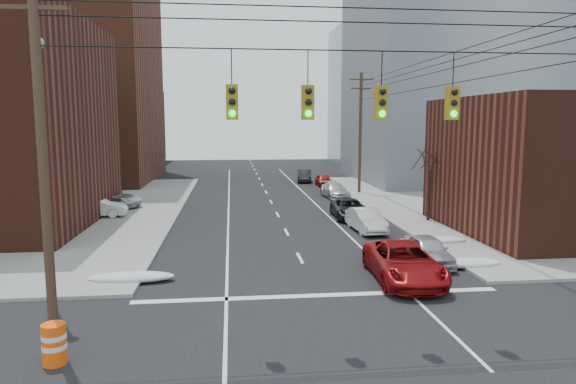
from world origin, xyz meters
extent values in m
plane|color=black|center=(0.00, 0.00, 0.00)|extent=(160.00, 160.00, 0.00)
cube|color=brown|center=(-24.00, 48.00, 15.00)|extent=(24.00, 20.00, 30.00)
cube|color=#481D15|center=(-26.00, 74.00, 6.00)|extent=(22.00, 18.00, 12.00)
cube|color=gray|center=(22.00, 44.00, 12.50)|extent=(22.00, 20.00, 25.00)
cube|color=gray|center=(24.00, 70.00, 11.00)|extent=(20.00, 18.00, 22.00)
cylinder|color=#473323|center=(-8.50, 3.00, 5.50)|extent=(0.28, 0.28, 11.00)
cube|color=#473323|center=(-8.50, 3.00, 9.60)|extent=(1.80, 0.12, 0.12)
cylinder|color=#473323|center=(8.50, 34.00, 5.50)|extent=(0.28, 0.28, 11.00)
cube|color=#473323|center=(8.50, 34.00, 10.40)|extent=(2.20, 0.12, 0.12)
cube|color=#473323|center=(8.50, 34.00, 9.60)|extent=(1.80, 0.12, 0.12)
cylinder|color=black|center=(0.00, 3.00, 8.60)|extent=(17.00, 0.04, 0.04)
cylinder|color=black|center=(-3.20, 3.00, 8.10)|extent=(0.03, 0.03, 1.00)
cube|color=olive|center=(-3.20, 3.00, 7.10)|extent=(0.35, 0.30, 1.00)
sphere|color=black|center=(-3.20, 2.83, 7.42)|extent=(0.20, 0.20, 0.20)
sphere|color=black|center=(-3.20, 2.83, 7.10)|extent=(0.20, 0.20, 0.20)
sphere|color=#0CE526|center=(-3.20, 2.83, 6.78)|extent=(0.20, 0.20, 0.20)
cylinder|color=black|center=(-1.00, 3.00, 8.10)|extent=(0.03, 0.03, 1.00)
cube|color=olive|center=(-1.00, 3.00, 7.10)|extent=(0.35, 0.30, 1.00)
sphere|color=black|center=(-1.00, 2.83, 7.42)|extent=(0.20, 0.20, 0.20)
sphere|color=black|center=(-1.00, 2.83, 7.10)|extent=(0.20, 0.20, 0.20)
sphere|color=#0CE526|center=(-1.00, 2.83, 6.78)|extent=(0.20, 0.20, 0.20)
cylinder|color=black|center=(1.20, 3.00, 8.10)|extent=(0.03, 0.03, 1.00)
cube|color=olive|center=(1.20, 3.00, 7.10)|extent=(0.35, 0.30, 1.00)
sphere|color=black|center=(1.20, 2.83, 7.42)|extent=(0.20, 0.20, 0.20)
sphere|color=black|center=(1.20, 2.83, 7.10)|extent=(0.20, 0.20, 0.20)
sphere|color=#0CE526|center=(1.20, 2.83, 6.78)|extent=(0.20, 0.20, 0.20)
cylinder|color=black|center=(3.40, 3.00, 8.10)|extent=(0.03, 0.03, 1.00)
cube|color=olive|center=(3.40, 3.00, 7.10)|extent=(0.35, 0.30, 1.00)
sphere|color=black|center=(3.40, 2.83, 7.42)|extent=(0.20, 0.20, 0.20)
sphere|color=black|center=(3.40, 2.83, 7.10)|extent=(0.20, 0.20, 0.20)
sphere|color=#0CE526|center=(3.40, 2.83, 6.78)|extent=(0.20, 0.20, 0.20)
cylinder|color=gray|center=(-9.50, 6.00, 4.50)|extent=(0.18, 0.18, 9.00)
sphere|color=gray|center=(-9.50, 6.00, 9.10)|extent=(0.44, 0.44, 0.44)
cylinder|color=black|center=(9.60, 20.00, 1.75)|extent=(0.20, 0.20, 3.50)
cylinder|color=black|center=(9.98, 20.12, 4.07)|extent=(0.27, 0.82, 1.19)
cylinder|color=black|center=(9.82, 20.57, 4.16)|extent=(1.17, 0.54, 1.38)
cylinder|color=black|center=(9.17, 20.74, 4.19)|extent=(1.44, 1.00, 1.48)
cylinder|color=black|center=(9.20, 20.06, 4.07)|extent=(0.17, 0.84, 1.19)
cylinder|color=black|center=(9.15, 19.58, 4.16)|extent=(0.82, 0.99, 1.40)
cylinder|color=black|center=(9.66, 19.15, 4.19)|extent=(1.74, 0.21, 1.43)
cylinder|color=black|center=(9.93, 19.77, 4.07)|extent=(0.48, 0.73, 1.20)
ellipsoid|color=silver|center=(-7.40, 9.00, 0.21)|extent=(3.50, 1.08, 0.42)
ellipsoid|color=silver|center=(7.40, 9.50, 0.21)|extent=(3.00, 1.08, 0.42)
ellipsoid|color=silver|center=(7.40, 14.00, 0.21)|extent=(4.00, 1.08, 0.42)
imported|color=maroon|center=(3.82, 8.01, 0.77)|extent=(2.86, 5.68, 1.54)
imported|color=#B8B8BD|center=(5.76, 10.30, 0.66)|extent=(1.65, 3.91, 1.32)
imported|color=silver|center=(4.80, 17.70, 0.69)|extent=(1.74, 4.28, 1.38)
imported|color=black|center=(4.80, 22.07, 0.65)|extent=(2.38, 4.80, 1.31)
imported|color=silver|center=(5.74, 31.71, 0.65)|extent=(2.22, 4.61, 1.30)
imported|color=maroon|center=(6.28, 40.18, 0.62)|extent=(1.51, 3.64, 1.23)
imported|color=black|center=(4.80, 44.17, 0.69)|extent=(1.95, 4.35, 1.38)
imported|color=silver|center=(-12.44, 23.63, 0.82)|extent=(4.12, 1.64, 1.33)
imported|color=#B7B6BB|center=(-12.47, 27.63, 0.84)|extent=(5.44, 3.67, 1.38)
imported|color=#9D9DA2|center=(-17.07, 30.31, 0.86)|extent=(4.23, 1.79, 1.43)
cylinder|color=#FF550D|center=(-8.09, 1.79, 0.57)|extent=(0.70, 0.70, 1.13)
cylinder|color=white|center=(-8.09, 1.79, 0.79)|extent=(0.71, 0.71, 0.14)
cylinder|color=white|center=(-8.09, 1.79, 0.51)|extent=(0.71, 0.71, 0.14)
camera|label=1|loc=(-3.25, -12.03, 6.51)|focal=32.00mm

